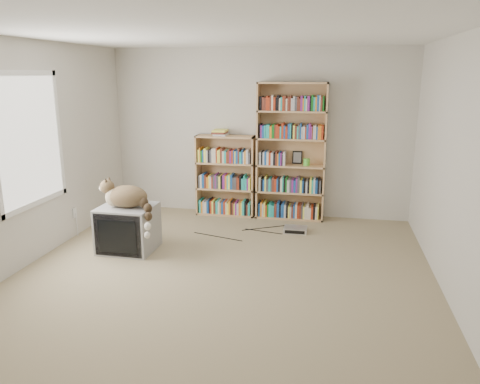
% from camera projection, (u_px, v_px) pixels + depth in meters
% --- Properties ---
extents(floor, '(4.50, 5.00, 0.01)m').
position_uv_depth(floor, '(221.00, 279.00, 4.97)').
color(floor, '#9C8A69').
rests_on(floor, ground).
extents(wall_back, '(4.50, 0.02, 2.50)m').
position_uv_depth(wall_back, '(259.00, 133.00, 7.03)').
color(wall_back, beige).
rests_on(wall_back, floor).
extents(wall_front, '(4.50, 0.02, 2.50)m').
position_uv_depth(wall_front, '(98.00, 258.00, 2.28)').
color(wall_front, beige).
rests_on(wall_front, floor).
extents(wall_left, '(0.02, 5.00, 2.50)m').
position_uv_depth(wall_left, '(19.00, 156.00, 5.08)').
color(wall_left, beige).
rests_on(wall_left, floor).
extents(wall_right, '(0.02, 5.00, 2.50)m').
position_uv_depth(wall_right, '(461.00, 173.00, 4.23)').
color(wall_right, beige).
rests_on(wall_right, floor).
extents(ceiling, '(4.50, 5.00, 0.02)m').
position_uv_depth(ceiling, '(218.00, 32.00, 4.35)').
color(ceiling, white).
rests_on(ceiling, wall_back).
extents(window, '(0.02, 1.22, 1.52)m').
position_uv_depth(window, '(30.00, 140.00, 5.23)').
color(window, white).
rests_on(window, wall_left).
extents(crt_tv, '(0.65, 0.60, 0.56)m').
position_uv_depth(crt_tv, '(128.00, 228.00, 5.74)').
color(crt_tv, '#949496').
rests_on(crt_tv, floor).
extents(cat, '(0.75, 0.53, 0.59)m').
position_uv_depth(cat, '(130.00, 200.00, 5.56)').
color(cat, '#342015').
rests_on(cat, crt_tv).
extents(bookcase_tall, '(1.00, 0.30, 2.01)m').
position_uv_depth(bookcase_tall, '(291.00, 156.00, 6.88)').
color(bookcase_tall, tan).
rests_on(bookcase_tall, floor).
extents(bookcase_short, '(0.89, 0.30, 1.22)m').
position_uv_depth(bookcase_short, '(226.00, 179.00, 7.16)').
color(bookcase_short, tan).
rests_on(bookcase_short, floor).
extents(book_stack, '(0.21, 0.27, 0.09)m').
position_uv_depth(book_stack, '(220.00, 132.00, 7.00)').
color(book_stack, '#A82F16').
rests_on(book_stack, bookcase_short).
extents(green_mug, '(0.09, 0.09, 0.10)m').
position_uv_depth(green_mug, '(307.00, 162.00, 6.84)').
color(green_mug, '#5ACC3A').
rests_on(green_mug, bookcase_tall).
extents(framed_print, '(0.14, 0.05, 0.19)m').
position_uv_depth(framed_print, '(297.00, 157.00, 6.95)').
color(framed_print, black).
rests_on(framed_print, bookcase_tall).
extents(dvd_player, '(0.32, 0.23, 0.07)m').
position_uv_depth(dvd_player, '(295.00, 230.00, 6.44)').
color(dvd_player, silver).
rests_on(dvd_player, floor).
extents(wall_outlet, '(0.01, 0.08, 0.13)m').
position_uv_depth(wall_outlet, '(75.00, 213.00, 6.23)').
color(wall_outlet, silver).
rests_on(wall_outlet, wall_left).
extents(floor_cables, '(1.20, 0.70, 0.01)m').
position_uv_depth(floor_cables, '(232.00, 230.00, 6.51)').
color(floor_cables, black).
rests_on(floor_cables, floor).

